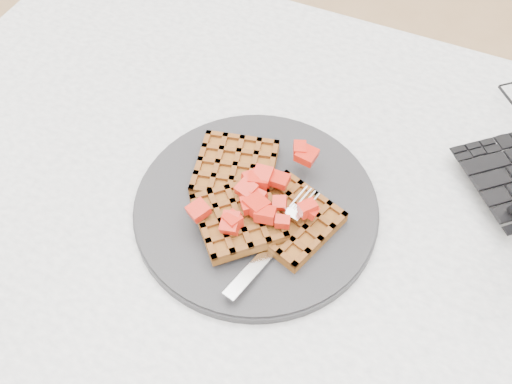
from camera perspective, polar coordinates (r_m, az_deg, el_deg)
table at (r=0.83m, az=3.69°, el=-6.12°), size 1.20×0.80×0.75m
plate at (r=0.72m, az=0.00°, el=-1.49°), size 0.31×0.31×0.02m
waffles at (r=0.70m, az=-0.11°, el=-0.84°), size 0.22×0.20×0.03m
strawberry_pile at (r=0.69m, az=0.00°, el=0.69°), size 0.15×0.15×0.02m
fork at (r=0.68m, az=2.26°, el=-4.75°), size 0.06×0.18×0.02m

